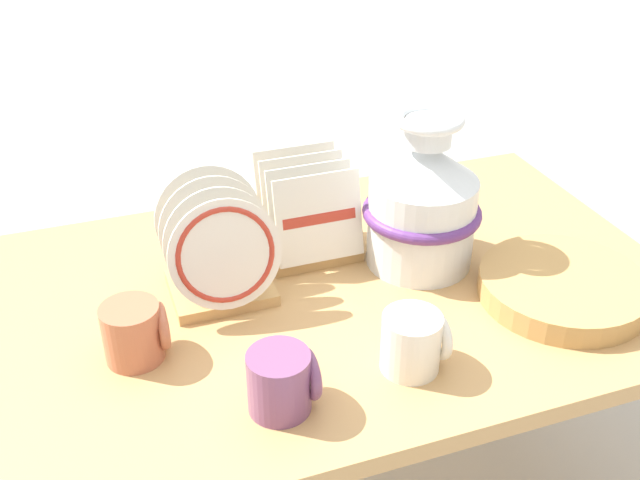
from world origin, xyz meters
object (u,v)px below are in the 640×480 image
(dish_rack_round_plates, at_px, (219,255))
(wicker_charger_stack, at_px, (562,287))
(ceramic_vase, at_px, (423,202))
(mug_terracotta_glaze, at_px, (136,332))
(mug_plum_glaze, at_px, (282,381))
(dish_rack_square_plates, at_px, (308,221))
(mug_cream_glaze, at_px, (414,342))

(dish_rack_round_plates, bearing_deg, wicker_charger_stack, -20.11)
(ceramic_vase, bearing_deg, mug_terracotta_glaze, -168.97)
(ceramic_vase, distance_m, mug_plum_glaze, 0.49)
(ceramic_vase, height_order, dish_rack_round_plates, ceramic_vase)
(dish_rack_round_plates, relative_size, mug_terracotta_glaze, 2.10)
(wicker_charger_stack, bearing_deg, mug_terracotta_glaze, 173.09)
(ceramic_vase, bearing_deg, dish_rack_round_plates, 178.03)
(ceramic_vase, relative_size, dish_rack_round_plates, 1.40)
(mug_plum_glaze, height_order, mug_terracotta_glaze, same)
(ceramic_vase, relative_size, dish_rack_square_plates, 1.60)
(mug_cream_glaze, distance_m, mug_terracotta_glaze, 0.45)
(dish_rack_round_plates, relative_size, mug_plum_glaze, 2.10)
(ceramic_vase, bearing_deg, mug_plum_glaze, -141.04)
(dish_rack_square_plates, height_order, mug_terracotta_glaze, dish_rack_square_plates)
(dish_rack_round_plates, height_order, dish_rack_square_plates, dish_rack_round_plates)
(wicker_charger_stack, distance_m, mug_plum_glaze, 0.58)
(dish_rack_square_plates, relative_size, wicker_charger_stack, 0.63)
(mug_plum_glaze, bearing_deg, mug_cream_glaze, 4.60)
(ceramic_vase, bearing_deg, dish_rack_square_plates, 149.94)
(wicker_charger_stack, bearing_deg, dish_rack_round_plates, 159.89)
(dish_rack_square_plates, relative_size, mug_cream_glaze, 1.84)
(ceramic_vase, distance_m, dish_rack_round_plates, 0.40)
(dish_rack_square_plates, distance_m, mug_plum_glaze, 0.45)
(ceramic_vase, relative_size, mug_plum_glaze, 2.93)
(ceramic_vase, bearing_deg, mug_cream_glaze, -117.65)
(dish_rack_round_plates, xyz_separation_m, dish_rack_square_plates, (0.20, 0.10, -0.02))
(ceramic_vase, distance_m, wicker_charger_stack, 0.30)
(dish_rack_square_plates, height_order, mug_plum_glaze, dish_rack_square_plates)
(wicker_charger_stack, relative_size, mug_terracotta_glaze, 2.90)
(mug_terracotta_glaze, bearing_deg, mug_plum_glaze, -45.26)
(wicker_charger_stack, bearing_deg, dish_rack_square_plates, 140.97)
(dish_rack_round_plates, distance_m, wicker_charger_stack, 0.63)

